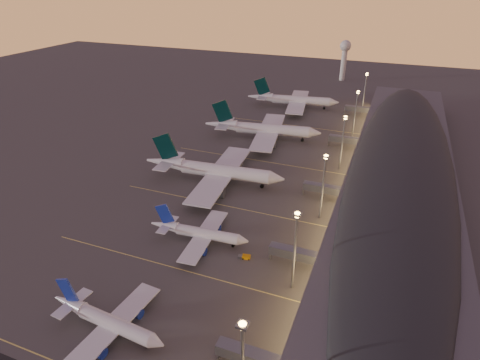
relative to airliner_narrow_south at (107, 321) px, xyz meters
name	(u,v)px	position (x,y,z in m)	size (l,w,h in m)	color
ground	(183,258)	(3.73, 32.64, -3.25)	(700.00, 700.00, 0.00)	#43413E
airliner_narrow_south	(107,321)	(0.00, 0.00, 0.00)	(35.24, 31.57, 12.59)	silver
airliner_narrow_north	(199,233)	(4.31, 43.18, 0.00)	(35.29, 31.61, 12.60)	silver
airliner_wide_near	(213,170)	(-9.66, 85.01, 1.96)	(63.32, 57.90, 20.25)	silver
airliner_wide_mid	(262,129)	(-6.30, 141.28, 2.03)	(63.99, 58.95, 20.51)	silver
airliner_wide_far	(293,100)	(-5.30, 202.58, 1.78)	(61.06, 56.24, 19.57)	silver
terminal_building	(400,172)	(65.57, 105.11, 5.53)	(56.35, 255.00, 17.46)	#4B4B50
light_masts	(336,150)	(39.73, 97.64, 14.30)	(2.20, 217.20, 25.90)	slate
radar_tower	(345,54)	(13.73, 292.64, 18.62)	(9.00, 9.00, 32.50)	silver
lane_markings	(231,200)	(3.73, 72.64, -3.25)	(90.00, 180.36, 0.00)	#D8C659
baggage_tug_b	(232,352)	(32.27, 5.15, -2.69)	(4.25, 2.07, 1.23)	orange
baggage_tug_c	(245,257)	(22.20, 40.04, -2.72)	(4.13, 2.25, 1.17)	orange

